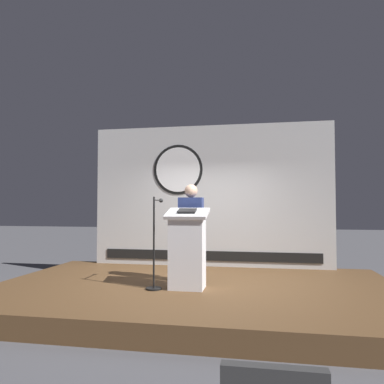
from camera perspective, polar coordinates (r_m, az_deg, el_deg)
The scene contains 6 objects.
ground_plane at distance 6.07m, azimuth 0.42°, elevation -17.07°, with size 40.00×40.00×0.00m, color #4C4C51.
stage_platform at distance 6.04m, azimuth 0.42°, elevation -15.69°, with size 6.40×4.00×0.30m, color brown.
banner_display at distance 7.70m, azimuth 2.68°, elevation -0.55°, with size 5.03×0.12×2.97m.
podium at distance 5.63m, azimuth -0.74°, elevation -8.93°, with size 0.64×0.50×1.23m.
speaker_person at distance 6.09m, azimuth -0.15°, elevation -6.27°, with size 0.40×0.26×1.62m.
microphone_stand at distance 5.67m, azimuth -5.83°, elevation -9.95°, with size 0.24×0.56×1.40m.
Camera 1 is at (1.02, -5.78, 1.55)m, focal length 34.07 mm.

